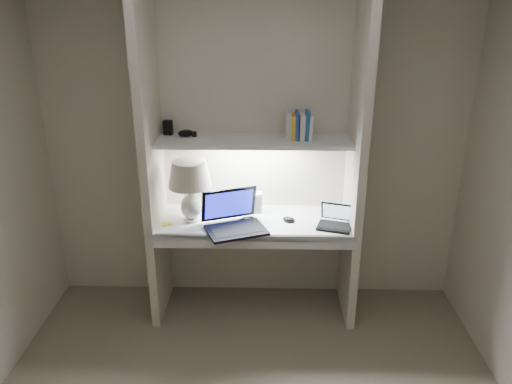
{
  "coord_description": "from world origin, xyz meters",
  "views": [
    {
      "loc": [
        0.09,
        -2.16,
        2.33
      ],
      "look_at": [
        0.02,
        1.05,
        1.06
      ],
      "focal_mm": 35.0,
      "sensor_mm": 36.0,
      "label": 1
    }
  ],
  "objects_px": {
    "laptop_netbook": "(336,221)",
    "book_row": "(299,126)",
    "table_lamp": "(190,181)",
    "laptop_main": "(234,220)",
    "speaker": "(254,202)"
  },
  "relations": [
    {
      "from": "laptop_netbook",
      "to": "table_lamp",
      "type": "bearing_deg",
      "value": -166.92
    },
    {
      "from": "table_lamp",
      "to": "laptop_netbook",
      "type": "xyz_separation_m",
      "value": [
        1.06,
        -0.07,
        -0.27
      ]
    },
    {
      "from": "laptop_netbook",
      "to": "speaker",
      "type": "xyz_separation_m",
      "value": [
        -0.59,
        0.24,
        0.04
      ]
    },
    {
      "from": "laptop_netbook",
      "to": "laptop_main",
      "type": "bearing_deg",
      "value": -159.51
    },
    {
      "from": "table_lamp",
      "to": "laptop_main",
      "type": "relative_size",
      "value": 0.91
    },
    {
      "from": "laptop_main",
      "to": "laptop_netbook",
      "type": "bearing_deg",
      "value": -17.93
    },
    {
      "from": "book_row",
      "to": "laptop_main",
      "type": "bearing_deg",
      "value": -151.63
    },
    {
      "from": "table_lamp",
      "to": "book_row",
      "type": "xyz_separation_m",
      "value": [
        0.78,
        0.13,
        0.38
      ]
    },
    {
      "from": "laptop_main",
      "to": "speaker",
      "type": "relative_size",
      "value": 3.23
    },
    {
      "from": "laptop_netbook",
      "to": "book_row",
      "type": "distance_m",
      "value": 0.74
    },
    {
      "from": "laptop_main",
      "to": "speaker",
      "type": "xyz_separation_m",
      "value": [
        0.14,
        0.29,
        0.02
      ]
    },
    {
      "from": "table_lamp",
      "to": "book_row",
      "type": "bearing_deg",
      "value": 9.62
    },
    {
      "from": "laptop_main",
      "to": "table_lamp",
      "type": "bearing_deg",
      "value": 138.37
    },
    {
      "from": "laptop_main",
      "to": "book_row",
      "type": "bearing_deg",
      "value": 6.88
    },
    {
      "from": "laptop_netbook",
      "to": "speaker",
      "type": "height_order",
      "value": "same"
    }
  ]
}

